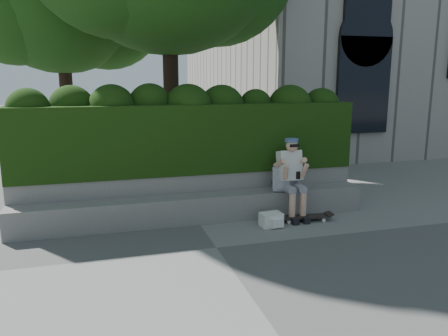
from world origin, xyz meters
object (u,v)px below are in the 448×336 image
object	(u,v)px
skateboard	(305,217)
backpack_plaid	(281,179)
person	(291,175)
backpack_ground	(271,220)

from	to	relation	value
skateboard	backpack_plaid	bearing A→B (deg)	131.31
person	backpack_plaid	bearing A→B (deg)	151.33
skateboard	backpack_plaid	world-z (taller)	backpack_plaid
person	backpack_plaid	distance (m)	0.19
backpack_plaid	backpack_ground	distance (m)	0.82
backpack_plaid	backpack_ground	size ratio (longest dim) A/B	1.22
backpack_plaid	backpack_ground	world-z (taller)	backpack_plaid
skateboard	backpack_ground	bearing A→B (deg)	-165.74
backpack_plaid	backpack_ground	xyz separation A→B (m)	(-0.37, -0.49, -0.55)
skateboard	backpack_ground	size ratio (longest dim) A/B	2.55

